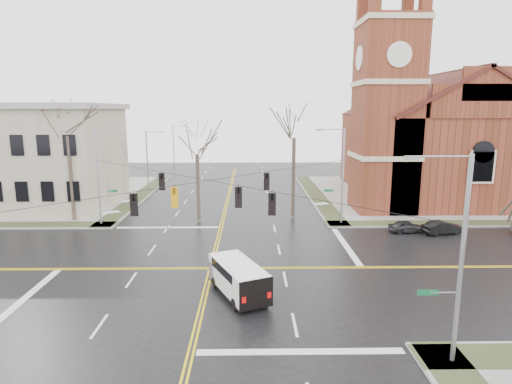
{
  "coord_description": "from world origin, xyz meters",
  "views": [
    {
      "loc": [
        2.7,
        -28.22,
        10.89
      ],
      "look_at": [
        3.22,
        6.0,
        4.24
      ],
      "focal_mm": 30.0,
      "sensor_mm": 36.0,
      "label": 1
    }
  ],
  "objects_px": {
    "signal_pole_nw": "(100,174)",
    "tree_nw_far": "(67,130)",
    "parked_car_a": "(407,226)",
    "signal_pole_se": "(458,255)",
    "streetlight_north_b": "(174,146)",
    "church": "(428,129)",
    "signal_pole_ne": "(341,173)",
    "cargo_van": "(237,276)",
    "tree_nw_near": "(197,150)",
    "tree_ne": "(294,133)",
    "streetlight_north_a": "(148,159)",
    "parked_car_b": "(443,227)"
  },
  "relations": [
    {
      "from": "cargo_van",
      "to": "tree_ne",
      "type": "bearing_deg",
      "value": 50.47
    },
    {
      "from": "signal_pole_ne",
      "to": "parked_car_a",
      "type": "distance_m",
      "value": 7.62
    },
    {
      "from": "streetlight_north_a",
      "to": "parked_car_a",
      "type": "xyz_separation_m",
      "value": [
        27.46,
        -19.44,
        -3.92
      ]
    },
    {
      "from": "signal_pole_nw",
      "to": "parked_car_b",
      "type": "relative_size",
      "value": 2.5
    },
    {
      "from": "tree_ne",
      "to": "streetlight_north_b",
      "type": "bearing_deg",
      "value": 117.53
    },
    {
      "from": "signal_pole_nw",
      "to": "tree_nw_far",
      "type": "relative_size",
      "value": 0.73
    },
    {
      "from": "streetlight_north_a",
      "to": "tree_nw_far",
      "type": "bearing_deg",
      "value": -104.86
    },
    {
      "from": "streetlight_north_a",
      "to": "cargo_van",
      "type": "relative_size",
      "value": 1.45
    },
    {
      "from": "parked_car_b",
      "to": "cargo_van",
      "type": "bearing_deg",
      "value": 110.04
    },
    {
      "from": "tree_ne",
      "to": "signal_pole_nw",
      "type": "bearing_deg",
      "value": -172.35
    },
    {
      "from": "streetlight_north_b",
      "to": "signal_pole_se",
      "type": "bearing_deg",
      "value": -69.73
    },
    {
      "from": "signal_pole_ne",
      "to": "tree_ne",
      "type": "height_order",
      "value": "tree_ne"
    },
    {
      "from": "signal_pole_ne",
      "to": "parked_car_a",
      "type": "height_order",
      "value": "signal_pole_ne"
    },
    {
      "from": "signal_pole_nw",
      "to": "tree_nw_far",
      "type": "bearing_deg",
      "value": 155.66
    },
    {
      "from": "streetlight_north_b",
      "to": "tree_nw_far",
      "type": "xyz_separation_m",
      "value": [
        -3.98,
        -35.0,
        4.47
      ]
    },
    {
      "from": "signal_pole_se",
      "to": "tree_ne",
      "type": "height_order",
      "value": "tree_ne"
    },
    {
      "from": "parked_car_a",
      "to": "signal_pole_ne",
      "type": "bearing_deg",
      "value": 58.44
    },
    {
      "from": "streetlight_north_a",
      "to": "church",
      "type": "bearing_deg",
      "value": -5.19
    },
    {
      "from": "signal_pole_nw",
      "to": "tree_ne",
      "type": "height_order",
      "value": "tree_ne"
    },
    {
      "from": "church",
      "to": "tree_ne",
      "type": "relative_size",
      "value": 2.31
    },
    {
      "from": "signal_pole_nw",
      "to": "parked_car_b",
      "type": "xyz_separation_m",
      "value": [
        31.11,
        -3.47,
        -4.36
      ]
    },
    {
      "from": "cargo_van",
      "to": "tree_nw_near",
      "type": "distance_m",
      "value": 18.6
    },
    {
      "from": "church",
      "to": "cargo_van",
      "type": "bearing_deg",
      "value": -128.18
    },
    {
      "from": "church",
      "to": "signal_pole_ne",
      "type": "xyz_separation_m",
      "value": [
        -13.44,
        -13.28,
        -3.48
      ]
    },
    {
      "from": "streetlight_north_a",
      "to": "tree_nw_far",
      "type": "relative_size",
      "value": 0.65
    },
    {
      "from": "signal_pole_se",
      "to": "streetlight_north_b",
      "type": "height_order",
      "value": "signal_pole_se"
    },
    {
      "from": "streetlight_north_b",
      "to": "tree_ne",
      "type": "bearing_deg",
      "value": -62.47
    },
    {
      "from": "church",
      "to": "parked_car_b",
      "type": "relative_size",
      "value": 7.64
    },
    {
      "from": "tree_ne",
      "to": "signal_pole_ne",
      "type": "bearing_deg",
      "value": -30.29
    },
    {
      "from": "church",
      "to": "tree_nw_far",
      "type": "height_order",
      "value": "church"
    },
    {
      "from": "tree_ne",
      "to": "tree_nw_near",
      "type": "bearing_deg",
      "value": -173.34
    },
    {
      "from": "streetlight_north_a",
      "to": "parked_car_a",
      "type": "bearing_deg",
      "value": -35.29
    },
    {
      "from": "signal_pole_nw",
      "to": "tree_nw_near",
      "type": "height_order",
      "value": "tree_nw_near"
    },
    {
      "from": "streetlight_north_b",
      "to": "cargo_van",
      "type": "height_order",
      "value": "streetlight_north_b"
    },
    {
      "from": "church",
      "to": "streetlight_north_a",
      "type": "bearing_deg",
      "value": 174.81
    },
    {
      "from": "signal_pole_se",
      "to": "tree_nw_near",
      "type": "bearing_deg",
      "value": 119.28
    },
    {
      "from": "signal_pole_ne",
      "to": "streetlight_north_a",
      "type": "xyz_separation_m",
      "value": [
        -21.97,
        16.5,
        -0.48
      ]
    },
    {
      "from": "signal_pole_ne",
      "to": "parked_car_b",
      "type": "xyz_separation_m",
      "value": [
        8.47,
        -3.47,
        -4.36
      ]
    },
    {
      "from": "tree_nw_far",
      "to": "church",
      "type": "bearing_deg",
      "value": 16.65
    },
    {
      "from": "tree_nw_far",
      "to": "cargo_van",
      "type": "bearing_deg",
      "value": -46.16
    },
    {
      "from": "parked_car_b",
      "to": "tree_ne",
      "type": "height_order",
      "value": "tree_ne"
    },
    {
      "from": "tree_nw_near",
      "to": "tree_nw_far",
      "type": "bearing_deg",
      "value": 179.42
    },
    {
      "from": "signal_pole_se",
      "to": "cargo_van",
      "type": "bearing_deg",
      "value": 142.33
    },
    {
      "from": "streetlight_north_a",
      "to": "cargo_van",
      "type": "height_order",
      "value": "streetlight_north_a"
    },
    {
      "from": "streetlight_north_a",
      "to": "parked_car_b",
      "type": "distance_m",
      "value": 36.62
    },
    {
      "from": "tree_nw_near",
      "to": "streetlight_north_b",
      "type": "bearing_deg",
      "value": 103.31
    },
    {
      "from": "signal_pole_se",
      "to": "parked_car_b",
      "type": "relative_size",
      "value": 2.5
    },
    {
      "from": "parked_car_a",
      "to": "tree_nw_far",
      "type": "relative_size",
      "value": 0.26
    },
    {
      "from": "streetlight_north_b",
      "to": "tree_ne",
      "type": "distance_m",
      "value": 38.6
    },
    {
      "from": "parked_car_a",
      "to": "tree_ne",
      "type": "xyz_separation_m",
      "value": [
        -9.72,
        5.41,
        8.08
      ]
    }
  ]
}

